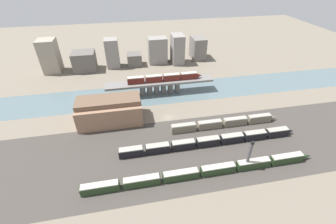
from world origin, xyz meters
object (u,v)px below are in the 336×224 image
Objects in this scene: train_on_bridge at (165,78)px; train_yard_near at (204,172)px; warehouse_building at (110,110)px; train_yard_far at (225,123)px; signal_tower at (249,156)px; train_yard_mid at (211,141)px.

train_yard_near is at bearing -87.15° from train_on_bridge.
train_on_bridge is 37.33m from warehouse_building.
train_on_bridge reaches higher than train_yard_near.
train_on_bridge is at bearing 121.25° from train_yard_far.
warehouse_building is 63.91m from signal_tower.
signal_tower is (8.70, -14.71, 4.62)m from train_yard_mid.
train_yard_mid is at bearing 120.59° from signal_tower.
signal_tower reaches higher than train_yard_near.
train_on_bridge is 42.89m from train_yard_far.
train_yard_mid is at bearing 61.64° from train_yard_near.
train_yard_mid is 5.75× the size of signal_tower.
train_yard_near is 2.95× the size of warehouse_building.
signal_tower is (49.94, -39.88, 0.54)m from warehouse_building.
warehouse_building is at bearing 129.80° from train_yard_near.
train_yard_near is 6.51× the size of signal_tower.
signal_tower reaches higher than warehouse_building.
train_yard_near is 52.15m from warehouse_building.
train_yard_far is (18.82, 25.48, 0.16)m from train_yard_near.
train_yard_mid is 48.49m from warehouse_building.
train_yard_mid is 17.71m from signal_tower.
train_yard_mid is 1.47× the size of train_yard_far.
train_yard_near is 1.66× the size of train_yard_far.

